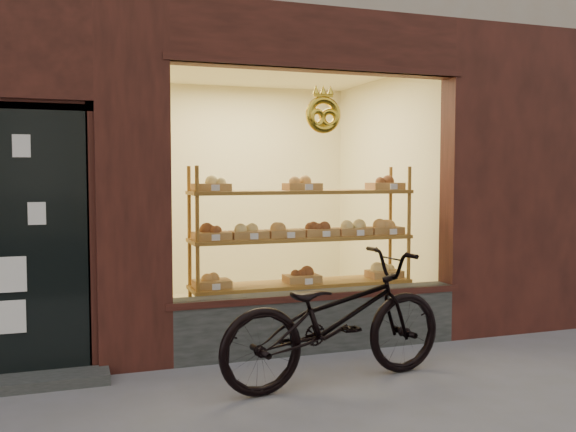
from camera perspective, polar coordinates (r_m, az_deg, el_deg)
name	(u,v)px	position (r m, az deg, el deg)	size (l,w,h in m)	color
display_shelf	(302,252)	(6.27, 1.26, -3.25)	(2.20, 0.45, 1.70)	brown
bicycle	(336,318)	(5.04, 4.25, -9.05)	(0.68, 1.94, 1.02)	black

